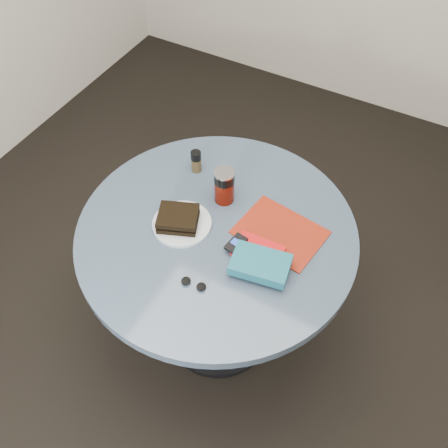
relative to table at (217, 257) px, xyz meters
The scene contains 11 objects.
ground 0.59m from the table, ahead, with size 4.00×4.00×0.00m, color black.
table is the anchor object (origin of this frame).
plate 0.21m from the table, 161.48° to the right, with size 0.21×0.21×0.01m, color silver.
sandwich 0.24m from the table, 159.95° to the right, with size 0.17×0.16×0.05m.
soda_can 0.28m from the table, 108.02° to the left, with size 0.09×0.09×0.14m.
pepper_grinder 0.38m from the table, 133.70° to the left, with size 0.04×0.04×0.09m.
magazine 0.28m from the table, 25.23° to the left, with size 0.29×0.22×0.01m, color maroon.
red_book 0.25m from the table, ahead, with size 0.16×0.11×0.01m, color red.
novel 0.30m from the table, 21.54° to the right, with size 0.19×0.12×0.04m, color #155365.
mp3_player 0.22m from the table, 21.47° to the right, with size 0.06×0.09×0.01m.
headphones 0.30m from the table, 78.76° to the right, with size 0.09×0.04×0.02m.
Camera 1 is at (0.55, -0.95, 2.13)m, focal length 40.00 mm.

